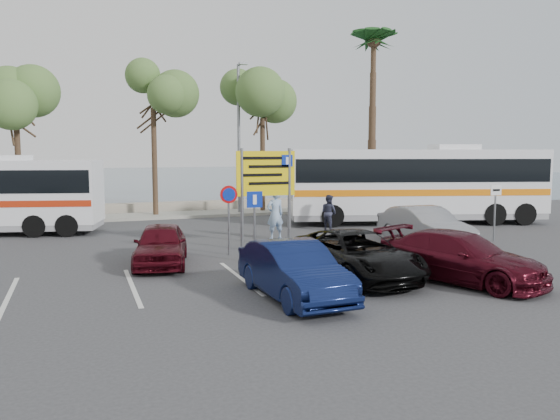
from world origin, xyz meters
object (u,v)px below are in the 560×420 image
object	(u,v)px
pedestrian_far	(329,212)
direction_sign	(266,181)
car_maroon	(460,257)
pedestrian_near	(275,214)
street_lamp_right	(239,131)
car_blue	(294,271)
car_silver_b	(425,227)
coach_bus_right	(416,187)
car_red	(161,244)
suv_black	(356,255)

from	to	relation	value
pedestrian_far	direction_sign	bearing A→B (deg)	105.67
car_maroon	pedestrian_near	bearing A→B (deg)	81.41
street_lamp_right	car_blue	xyz separation A→B (m)	(-3.60, -17.02, -3.93)
car_silver_b	pedestrian_far	world-z (taller)	pedestrian_far
car_silver_b	pedestrian_far	xyz separation A→B (m)	(-1.52, 5.00, 0.06)
coach_bus_right	car_silver_b	size ratio (longest dim) A/B	2.83
direction_sign	car_red	bearing A→B (deg)	-157.03
car_silver_b	coach_bus_right	bearing A→B (deg)	59.44
car_blue	car_red	xyz separation A→B (m)	(-2.40, 5.00, -0.03)
street_lamp_right	car_maroon	xyz separation A→B (m)	(1.20, -17.02, -3.93)
car_blue	car_red	size ratio (longest dim) A/B	1.08
car_maroon	coach_bus_right	bearing A→B (deg)	38.18
car_blue	pedestrian_far	distance (m)	11.50
street_lamp_right	direction_sign	bearing A→B (deg)	-100.94
car_blue	car_silver_b	world-z (taller)	car_silver_b
car_blue	suv_black	xyz separation A→B (m)	(2.40, 1.35, -0.02)
street_lamp_right	suv_black	size ratio (longest dim) A/B	1.71
pedestrian_far	car_maroon	bearing A→B (deg)	151.62
direction_sign	pedestrian_near	distance (m)	2.51
car_blue	pedestrian_near	world-z (taller)	pedestrian_near
car_maroon	pedestrian_near	distance (m)	8.79
car_blue	pedestrian_near	distance (m)	8.89
coach_bus_right	suv_black	xyz separation A→B (m)	(-8.25, -9.32, -1.12)
pedestrian_near	car_red	bearing A→B (deg)	29.07
pedestrian_near	direction_sign	bearing A→B (deg)	55.16
suv_black	car_silver_b	bearing A→B (deg)	34.22
coach_bus_right	car_silver_b	bearing A→B (deg)	-121.28
pedestrian_near	pedestrian_far	bearing A→B (deg)	-159.94
suv_black	pedestrian_near	size ratio (longest dim) A/B	2.37
street_lamp_right	car_red	size ratio (longest dim) A/B	2.12
direction_sign	car_maroon	bearing A→B (deg)	-64.49
suv_black	car_silver_b	size ratio (longest dim) A/B	1.07
car_red	pedestrian_far	xyz separation A→B (m)	(8.08, 5.00, 0.14)
suv_black	car_silver_b	world-z (taller)	car_silver_b
street_lamp_right	car_silver_b	world-z (taller)	street_lamp_right
direction_sign	coach_bus_right	size ratio (longest dim) A/B	0.29
car_red	pedestrian_far	distance (m)	9.50
street_lamp_right	car_red	distance (m)	14.00
pedestrian_near	suv_black	bearing A→B (deg)	82.47
car_maroon	direction_sign	bearing A→B (deg)	92.40
coach_bus_right	pedestrian_near	size ratio (longest dim) A/B	6.31
direction_sign	pedestrian_far	distance (m)	5.50
direction_sign	car_maroon	xyz separation A→B (m)	(3.20, -6.70, -1.76)
car_maroon	car_red	size ratio (longest dim) A/B	1.22
direction_sign	car_silver_b	xyz separation A→B (m)	(5.60, -1.70, -1.70)
car_red	pedestrian_near	world-z (taller)	pedestrian_near
coach_bus_right	car_maroon	world-z (taller)	coach_bus_right
car_red	pedestrian_near	size ratio (longest dim) A/B	1.91
direction_sign	car_silver_b	bearing A→B (deg)	-16.87
car_blue	suv_black	world-z (taller)	car_blue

